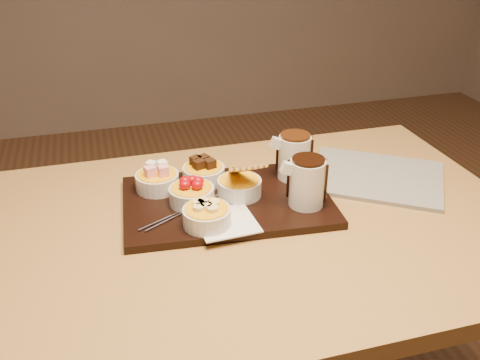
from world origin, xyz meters
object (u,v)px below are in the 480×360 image
object	(u,v)px
pitcher_milk_chocolate	(294,157)
serving_board	(227,202)
dining_table	(251,258)
bowl_strawberries	(192,195)
pitcher_dark_chocolate	(307,183)
newspaper	(376,177)

from	to	relation	value
pitcher_milk_chocolate	serving_board	bearing A→B (deg)	-158.20
dining_table	pitcher_milk_chocolate	world-z (taller)	pitcher_milk_chocolate
bowl_strawberries	pitcher_dark_chocolate	size ratio (longest dim) A/B	0.95
serving_board	pitcher_dark_chocolate	world-z (taller)	pitcher_dark_chocolate
serving_board	bowl_strawberries	bearing A→B (deg)	-176.42
serving_board	pitcher_dark_chocolate	size ratio (longest dim) A/B	4.35
dining_table	bowl_strawberries	world-z (taller)	bowl_strawberries
pitcher_milk_chocolate	newspaper	distance (m)	0.22
dining_table	pitcher_dark_chocolate	world-z (taller)	pitcher_dark_chocolate
serving_board	pitcher_milk_chocolate	xyz separation A→B (m)	(0.18, 0.06, 0.06)
bowl_strawberries	newspaper	world-z (taller)	bowl_strawberries
dining_table	pitcher_milk_chocolate	size ratio (longest dim) A/B	11.36
pitcher_dark_chocolate	pitcher_milk_chocolate	world-z (taller)	same
serving_board	newspaper	xyz separation A→B (m)	(0.39, 0.02, -0.00)
bowl_strawberries	newspaper	bearing A→B (deg)	2.78
bowl_strawberries	pitcher_milk_chocolate	xyz separation A→B (m)	(0.26, 0.05, 0.03)
pitcher_milk_chocolate	pitcher_dark_chocolate	bearing A→B (deg)	-94.40
newspaper	bowl_strawberries	bearing A→B (deg)	-143.19
bowl_strawberries	newspaper	size ratio (longest dim) A/B	0.32
serving_board	newspaper	world-z (taller)	serving_board
pitcher_milk_chocolate	newspaper	bearing A→B (deg)	-4.01
pitcher_dark_chocolate	bowl_strawberries	bearing A→B (deg)	167.35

